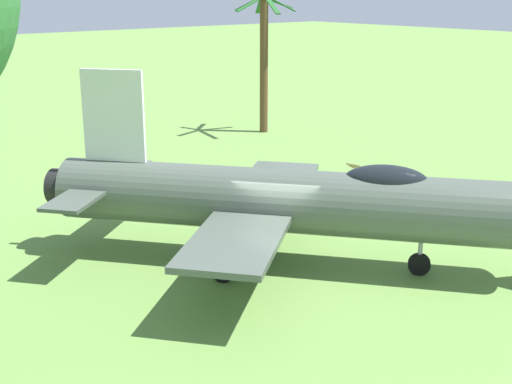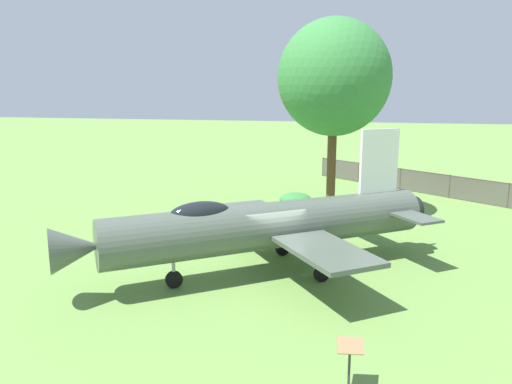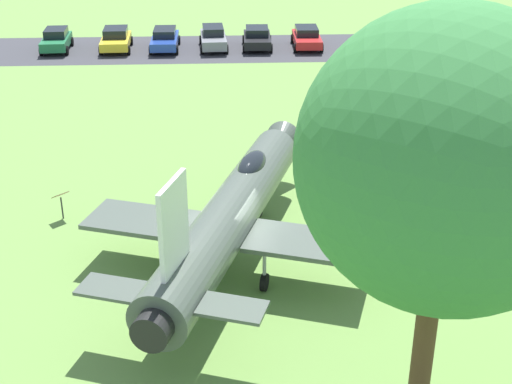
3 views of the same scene
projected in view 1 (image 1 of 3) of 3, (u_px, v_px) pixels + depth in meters
The scene contains 4 objects.
ground_plane at pixel (281, 263), 19.21m from camera, with size 200.00×200.00×0.00m, color #668E42.
display_jet at pixel (295, 200), 18.59m from camera, with size 11.01×12.80×5.30m.
palm_tree at pixel (264, 60), 35.50m from camera, with size 3.67×3.83×7.21m.
info_plaque at pixel (355, 171), 25.53m from camera, with size 0.49×0.66×1.14m.
Camera 1 is at (-11.99, -13.19, 7.46)m, focal length 47.85 mm.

